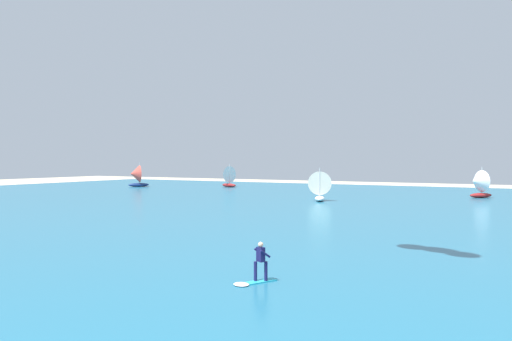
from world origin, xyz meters
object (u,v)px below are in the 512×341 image
Objects in this scene: sailboat_outermost at (227,176)px; sailboat_center_horizon at (320,186)px; sailboat_anchored_offshore at (478,184)px; sailboat_far_right at (136,176)px; kitesurfer at (257,268)px.

sailboat_outermost is 1.07× the size of sailboat_center_horizon.
sailboat_far_right is at bearing -177.72° from sailboat_anchored_offshore.
sailboat_center_horizon is at bearing -139.26° from sailboat_anchored_offshore.
kitesurfer is 53.18m from sailboat_anchored_offshore.
sailboat_outermost is 1.06× the size of sailboat_anchored_offshore.
sailboat_outermost is 0.95× the size of sailboat_far_right.
sailboat_anchored_offshore is at bearing 2.28° from sailboat_far_right.
sailboat_far_right is (-54.11, 50.59, 1.52)m from kitesurfer.
kitesurfer is 74.09m from sailboat_far_right.
kitesurfer is at bearing -43.07° from sailboat_far_right.
sailboat_anchored_offshore is at bearing 40.74° from sailboat_center_horizon.
sailboat_anchored_offshore is at bearing 84.68° from kitesurfer.
sailboat_outermost is (-38.62, 58.67, 1.42)m from kitesurfer.
sailboat_anchored_offshore reaches higher than kitesurfer.
sailboat_center_horizon is (26.58, -20.35, -0.14)m from sailboat_outermost.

